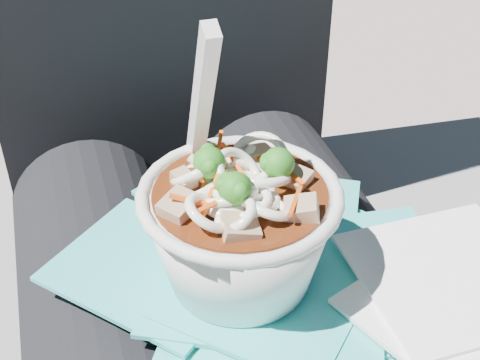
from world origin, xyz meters
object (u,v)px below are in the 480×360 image
object	(u,v)px
person_body	(209,245)
udon_bowl	(240,223)
lap	(238,341)
plastic_bag	(264,277)

from	to	relation	value
person_body	udon_bowl	xyz separation A→B (m)	(-0.00, -0.11, 0.12)
lap	udon_bowl	world-z (taller)	udon_bowl
lap	udon_bowl	size ratio (longest dim) A/B	2.49
person_body	plastic_bag	world-z (taller)	person_body
lap	person_body	bearing A→B (deg)	90.00
lap	plastic_bag	bearing A→B (deg)	-47.33
lap	plastic_bag	distance (m)	0.09
person_body	plastic_bag	bearing A→B (deg)	-81.89
plastic_bag	udon_bowl	world-z (taller)	udon_bowl
person_body	udon_bowl	distance (m)	0.16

